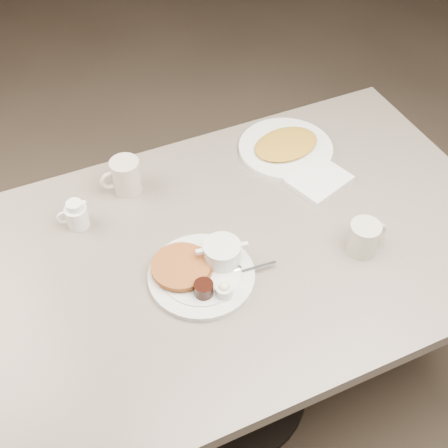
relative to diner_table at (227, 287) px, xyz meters
name	(u,v)px	position (x,y,z in m)	size (l,w,h in m)	color
room	(229,10)	(0.00, 0.00, 0.82)	(7.04, 8.04, 2.84)	#4C3F33
diner_table	(227,287)	(0.00, 0.00, 0.00)	(1.50, 0.90, 0.75)	slate
main_plate	(203,269)	(-0.09, -0.06, 0.19)	(0.34, 0.32, 0.07)	silver
coffee_mug_near	(364,237)	(0.31, -0.15, 0.22)	(0.11, 0.08, 0.09)	#B5B09C
napkin	(319,181)	(0.34, 0.11, 0.18)	(0.19, 0.17, 0.02)	silver
coffee_mug_far	(125,176)	(-0.17, 0.31, 0.22)	(0.12, 0.08, 0.10)	beige
creamer_right	(76,215)	(-0.33, 0.24, 0.21)	(0.09, 0.08, 0.08)	white
hash_plate	(286,147)	(0.32, 0.28, 0.18)	(0.32, 0.32, 0.04)	silver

